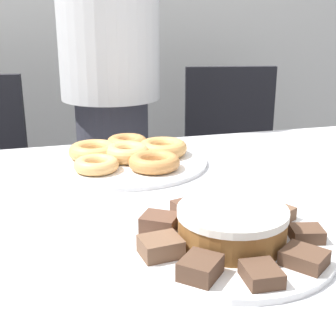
# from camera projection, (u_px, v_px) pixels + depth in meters

# --- Properties ---
(table) EXTENTS (1.75, 0.93, 0.76)m
(table) POSITION_uv_depth(u_px,v_px,m) (156.00, 238.00, 0.95)
(table) COLOR silver
(table) RESTS_ON ground_plane
(person_standing) EXTENTS (0.33, 0.33, 1.70)m
(person_standing) POSITION_uv_depth(u_px,v_px,m) (110.00, 80.00, 1.57)
(person_standing) COLOR #383842
(person_standing) RESTS_ON ground_plane
(office_chair_right) EXTENTS (0.52, 0.52, 0.90)m
(office_chair_right) POSITION_uv_depth(u_px,v_px,m) (233.00, 180.00, 2.02)
(office_chair_right) COLOR black
(office_chair_right) RESTS_ON ground_plane
(plate_cake) EXTENTS (0.32, 0.32, 0.01)m
(plate_cake) POSITION_uv_depth(u_px,v_px,m) (231.00, 244.00, 0.74)
(plate_cake) COLOR white
(plate_cake) RESTS_ON table
(plate_donuts) EXTENTS (0.39, 0.39, 0.01)m
(plate_donuts) POSITION_uv_depth(u_px,v_px,m) (127.00, 162.00, 1.15)
(plate_donuts) COLOR white
(plate_donuts) RESTS_ON table
(frosted_cake) EXTENTS (0.17, 0.17, 0.06)m
(frosted_cake) POSITION_uv_depth(u_px,v_px,m) (232.00, 225.00, 0.73)
(frosted_cake) COLOR brown
(frosted_cake) RESTS_ON plate_cake
(lamington_0) EXTENTS (0.08, 0.08, 0.02)m
(lamington_0) POSITION_uv_depth(u_px,v_px,m) (304.00, 258.00, 0.66)
(lamington_0) COLOR #513828
(lamington_0) RESTS_ON plate_cake
(lamington_1) EXTENTS (0.06, 0.05, 0.02)m
(lamington_1) POSITION_uv_depth(u_px,v_px,m) (306.00, 234.00, 0.74)
(lamington_1) COLOR #513828
(lamington_1) RESTS_ON plate_cake
(lamington_2) EXTENTS (0.07, 0.07, 0.02)m
(lamington_2) POSITION_uv_depth(u_px,v_px,m) (277.00, 214.00, 0.81)
(lamington_2) COLOR brown
(lamington_2) RESTS_ON plate_cake
(lamington_3) EXTENTS (0.05, 0.06, 0.02)m
(lamington_3) POSITION_uv_depth(u_px,v_px,m) (232.00, 206.00, 0.84)
(lamington_3) COLOR brown
(lamington_3) RESTS_ON plate_cake
(lamington_4) EXTENTS (0.06, 0.06, 0.02)m
(lamington_4) POSITION_uv_depth(u_px,v_px,m) (188.00, 209.00, 0.83)
(lamington_4) COLOR brown
(lamington_4) RESTS_ON plate_cake
(lamington_5) EXTENTS (0.07, 0.07, 0.03)m
(lamington_5) POSITION_uv_depth(u_px,v_px,m) (160.00, 223.00, 0.77)
(lamington_5) COLOR brown
(lamington_5) RESTS_ON plate_cake
(lamington_6) EXTENTS (0.06, 0.06, 0.03)m
(lamington_6) POSITION_uv_depth(u_px,v_px,m) (161.00, 247.00, 0.69)
(lamington_6) COLOR brown
(lamington_6) RESTS_ON plate_cake
(lamington_7) EXTENTS (0.07, 0.07, 0.03)m
(lamington_7) POSITION_uv_depth(u_px,v_px,m) (200.00, 268.00, 0.63)
(lamington_7) COLOR #513828
(lamington_7) RESTS_ON plate_cake
(lamington_8) EXTENTS (0.05, 0.06, 0.02)m
(lamington_8) POSITION_uv_depth(u_px,v_px,m) (261.00, 274.00, 0.62)
(lamington_8) COLOR #513828
(lamington_8) RESTS_ON plate_cake
(donut_0) EXTENTS (0.11, 0.11, 0.04)m
(donut_0) POSITION_uv_depth(u_px,v_px,m) (127.00, 153.00, 1.14)
(donut_0) COLOR #E5AD66
(donut_0) RESTS_ON plate_donuts
(donut_1) EXTENTS (0.12, 0.12, 0.04)m
(donut_1) POSITION_uv_depth(u_px,v_px,m) (163.00, 148.00, 1.18)
(donut_1) COLOR tan
(donut_1) RESTS_ON plate_donuts
(donut_2) EXTENTS (0.11, 0.11, 0.04)m
(donut_2) POSITION_uv_depth(u_px,v_px,m) (127.00, 143.00, 1.23)
(donut_2) COLOR #C68447
(donut_2) RESTS_ON plate_donuts
(donut_3) EXTENTS (0.12, 0.12, 0.04)m
(donut_3) POSITION_uv_depth(u_px,v_px,m) (94.00, 151.00, 1.16)
(donut_3) COLOR tan
(donut_3) RESTS_ON plate_donuts
(donut_4) EXTENTS (0.10, 0.10, 0.03)m
(donut_4) POSITION_uv_depth(u_px,v_px,m) (96.00, 165.00, 1.06)
(donut_4) COLOR #E5AD66
(donut_4) RESTS_ON plate_donuts
(donut_5) EXTENTS (0.12, 0.12, 0.03)m
(donut_5) POSITION_uv_depth(u_px,v_px,m) (154.00, 162.00, 1.07)
(donut_5) COLOR #C68447
(donut_5) RESTS_ON plate_donuts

